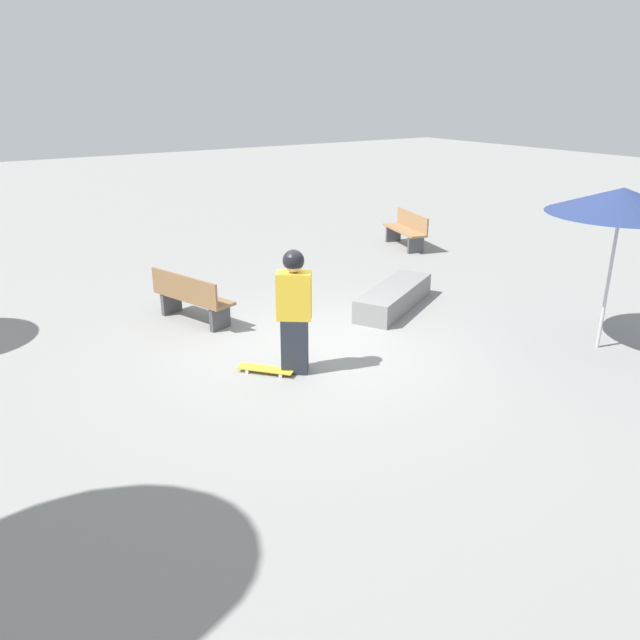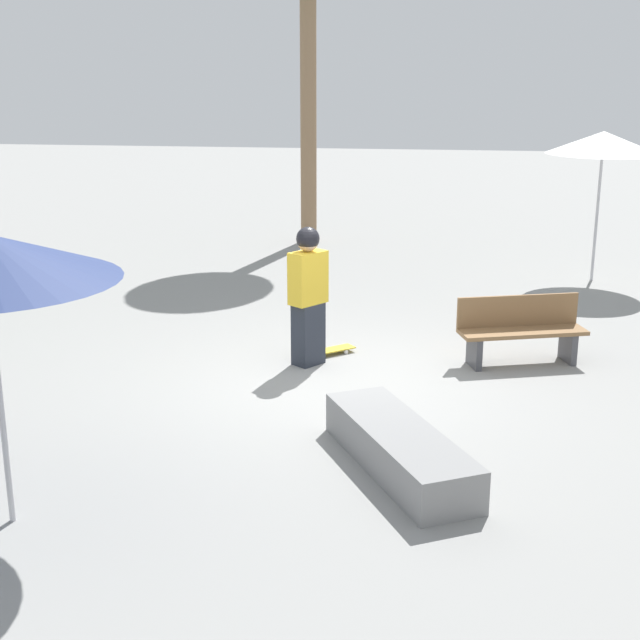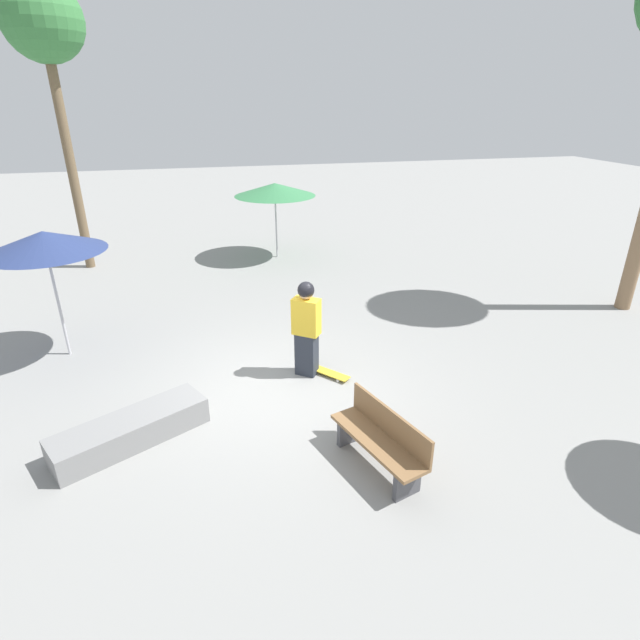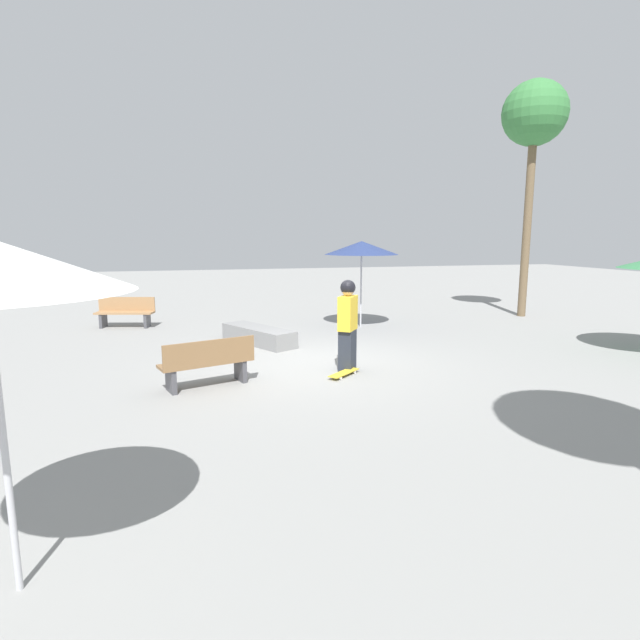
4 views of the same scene
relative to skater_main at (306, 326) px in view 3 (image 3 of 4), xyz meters
name	(u,v)px [view 3 (image 3 of 4)]	position (x,y,z in m)	size (l,w,h in m)	color
ground_plane	(279,390)	(0.44, -0.60, -0.95)	(60.00, 60.00, 0.00)	gray
skater_main	(306,326)	(0.00, 0.00, 0.00)	(0.49, 0.53, 1.76)	#282D38
skateboard	(329,373)	(0.18, 0.37, -0.89)	(0.74, 0.67, 0.07)	gold
concrete_ledge	(131,430)	(1.31, -2.89, -0.75)	(1.60, 2.23, 0.40)	gray
bench_far	(381,440)	(2.65, 0.42, -0.52)	(1.66, 0.91, 0.85)	#47474C
shade_umbrella_green	(275,189)	(-7.25, 0.65, 1.12)	(2.42, 2.42, 2.25)	#B7B7BC
shade_umbrella_navy	(44,242)	(-1.83, -4.33, 1.30)	(2.07, 2.07, 2.43)	#B7B7BC
palm_tree_left	(44,28)	(-7.58, -4.85, 5.17)	(1.96, 1.96, 7.26)	brown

